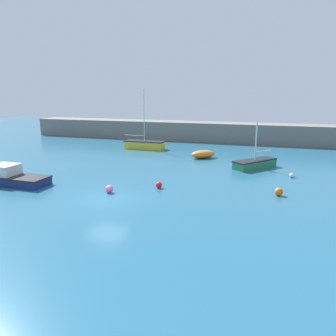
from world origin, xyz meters
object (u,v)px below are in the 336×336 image
Objects in this scene: sailboat_twin_hulled at (255,163)px; mooring_buoy_white at (292,175)px; mooring_buoy_red at (159,185)px; sailboat_tall_mast at (145,145)px; open_tender_yellow at (203,154)px; fishing_dinghy_green at (2,167)px; motorboat_grey_hull at (9,177)px; mooring_buoy_pink at (109,189)px; mooring_buoy_orange at (279,192)px.

mooring_buoy_white is (3.16, -2.72, -0.24)m from sailboat_twin_hulled.
sailboat_tall_mast is at bearing 115.39° from mooring_buoy_red.
sailboat_tall_mast is at bearing 117.89° from open_tender_yellow.
motorboat_grey_hull reaches higher than fishing_dinghy_green.
sailboat_tall_mast is at bearing 104.17° from mooring_buoy_pink.
sailboat_tall_mast is 19.21× the size of mooring_buoy_white.
mooring_buoy_orange is (19.94, 3.22, -0.24)m from motorboat_grey_hull.
sailboat_twin_hulled is (17.84, 11.42, -0.09)m from motorboat_grey_hull.
motorboat_grey_hull is at bearing -101.01° from sailboat_tall_mast.
open_tender_yellow is at bearing 75.48° from mooring_buoy_pink.
mooring_buoy_orange is at bearing 146.92° from fishing_dinghy_green.
motorboat_grey_hull is at bearing -157.50° from mooring_buoy_white.
mooring_buoy_red is (-0.75, -12.18, -0.19)m from open_tender_yellow.
open_tender_yellow is 12.21m from mooring_buoy_red.
sailboat_twin_hulled is at bearing 104.36° from mooring_buoy_orange.
open_tender_yellow is at bearing -81.05° from sailboat_twin_hulled.
open_tender_yellow is at bearing -22.12° from sailboat_tall_mast.
open_tender_yellow is 10.55m from mooring_buoy_white.
sailboat_tall_mast is 8.99m from open_tender_yellow.
mooring_buoy_white is 15.05m from mooring_buoy_pink.
mooring_buoy_red is at bearing -63.18° from sailboat_tall_mast.
mooring_buoy_red reaches higher than mooring_buoy_white.
fishing_dinghy_green is 15.68m from mooring_buoy_red.
fishing_dinghy_green is 5.66× the size of mooring_buoy_white.
open_tender_yellow is (16.39, 11.04, 0.14)m from fishing_dinghy_green.
mooring_buoy_orange reaches higher than mooring_buoy_red.
mooring_buoy_orange is (2.10, -8.20, -0.16)m from sailboat_twin_hulled.
mooring_buoy_pink is at bearing -143.07° from open_tender_yellow.
sailboat_tall_mast is 16.75m from fishing_dinghy_green.
motorboat_grey_hull reaches higher than open_tender_yellow.
fishing_dinghy_green is (-8.15, -14.63, -0.25)m from sailboat_tall_mast.
mooring_buoy_pink is 0.96× the size of mooring_buoy_orange.
mooring_buoy_white is (25.14, 5.14, -0.09)m from fishing_dinghy_green.
open_tender_yellow reaches higher than fishing_dinghy_green.
motorboat_grey_hull is at bearing 107.07° from fishing_dinghy_green.
mooring_buoy_white is (8.75, -5.90, -0.24)m from open_tender_yellow.
fishing_dinghy_green is at bearing -117.70° from sailboat_tall_mast.
fishing_dinghy_green is at bearing 175.40° from open_tender_yellow.
sailboat_tall_mast reaches higher than open_tender_yellow.
mooring_buoy_pink reaches higher than mooring_buoy_red.
mooring_buoy_white is at bearing 87.78° from sailboat_twin_hulled.
sailboat_twin_hulled is (5.59, -3.18, 0.01)m from open_tender_yellow.
open_tender_yellow is at bearing 86.48° from mooring_buoy_red.
sailboat_twin_hulled is at bearing 139.24° from mooring_buoy_white.
sailboat_twin_hulled is 11.02m from mooring_buoy_red.
motorboat_grey_hull is 8.54m from mooring_buoy_pink.
sailboat_twin_hulled is (13.83, -6.77, -0.10)m from sailboat_tall_mast.
mooring_buoy_orange is (-1.06, -5.48, 0.09)m from mooring_buoy_white.
mooring_buoy_orange is (11.41, 2.96, 0.01)m from mooring_buoy_pink.
sailboat_tall_mast is 18.62m from motorboat_grey_hull.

